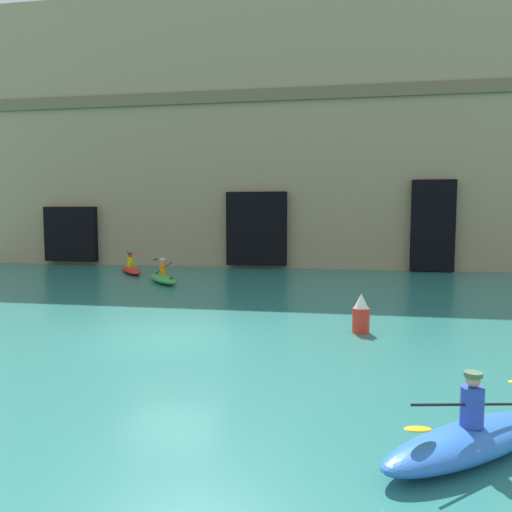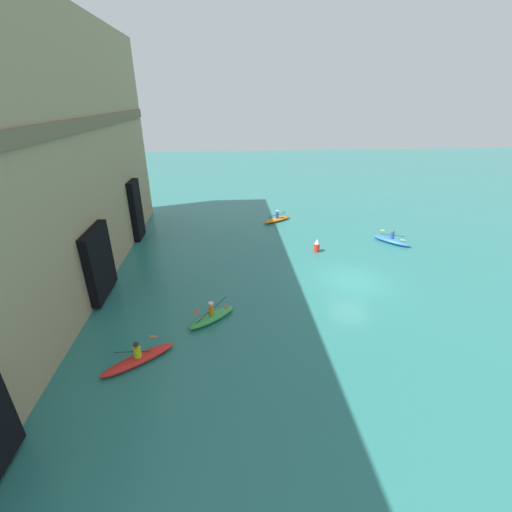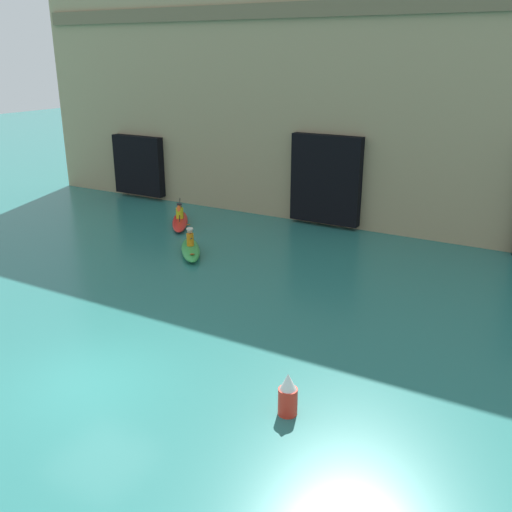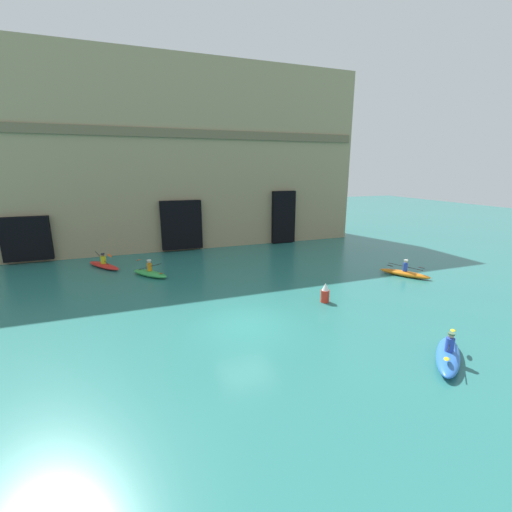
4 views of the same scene
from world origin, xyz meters
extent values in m
plane|color=#28706B|center=(0.00, 0.00, 0.00)|extent=(120.00, 120.00, 0.00)
cube|color=#9E8966|center=(-0.83, 18.97, 7.84)|extent=(34.18, 6.09, 15.67)
cube|color=brown|center=(-0.83, 15.87, 9.67)|extent=(33.49, 0.24, 0.68)
cube|color=black|center=(-11.86, 15.77, 1.87)|extent=(3.26, 0.70, 3.29)
cube|color=black|center=(-0.44, 15.77, 2.26)|extent=(3.42, 0.70, 4.15)
cube|color=black|center=(9.10, 15.77, 2.48)|extent=(2.23, 0.70, 4.85)
ellipsoid|color=blue|center=(6.07, -5.43, 0.21)|extent=(2.92, 2.64, 0.42)
cylinder|color=#2D47B7|center=(6.07, -5.43, 0.68)|extent=(0.30, 0.30, 0.52)
sphere|color=tan|center=(6.07, -5.43, 1.03)|extent=(0.19, 0.19, 0.19)
cylinder|color=#4C6B4C|center=(6.07, -5.43, 1.11)|extent=(0.24, 0.24, 0.06)
cylinder|color=black|center=(6.07, -5.43, 0.70)|extent=(1.72, 1.25, 0.38)
ellipsoid|color=yellow|center=(5.32, -5.97, 0.55)|extent=(0.46, 0.40, 0.12)
ellipsoid|color=green|center=(-3.59, 9.12, 0.19)|extent=(2.42, 2.76, 0.38)
cylinder|color=orange|center=(-3.59, 9.12, 0.64)|extent=(0.29, 0.29, 0.51)
sphere|color=tan|center=(-3.59, 9.12, 1.01)|extent=(0.22, 0.22, 0.22)
cylinder|color=silver|center=(-3.59, 9.12, 1.10)|extent=(0.28, 0.28, 0.06)
cylinder|color=black|center=(-3.59, 9.12, 0.67)|extent=(1.43, 1.68, 0.76)
ellipsoid|color=#D84C19|center=(-2.97, 8.38, 0.34)|extent=(0.42, 0.45, 0.19)
ellipsoid|color=#D84C19|center=(-4.22, 9.86, 0.99)|extent=(0.42, 0.45, 0.19)
ellipsoid|color=red|center=(-6.57, 12.36, 0.17)|extent=(2.56, 3.26, 0.33)
cylinder|color=gold|center=(-6.57, 12.36, 0.59)|extent=(0.35, 0.35, 0.51)
sphere|color=brown|center=(-6.57, 12.36, 0.95)|extent=(0.21, 0.21, 0.21)
cylinder|color=#232328|center=(-6.57, 12.36, 1.03)|extent=(0.26, 0.26, 0.06)
cylinder|color=black|center=(-6.57, 12.36, 0.62)|extent=(1.13, 1.58, 0.98)
ellipsoid|color=#D84C19|center=(-7.05, 13.05, 0.19)|extent=(0.39, 0.44, 0.24)
ellipsoid|color=#D84C19|center=(-6.08, 11.68, 1.04)|extent=(0.39, 0.44, 0.24)
cylinder|color=red|center=(4.88, 1.21, 0.33)|extent=(0.45, 0.45, 0.66)
cone|color=white|center=(4.88, 1.21, 0.86)|extent=(0.39, 0.39, 0.40)
camera|label=1|loc=(4.36, -12.13, 3.21)|focal=35.00mm
camera|label=2|loc=(-19.14, 8.03, 11.09)|focal=24.00mm
camera|label=3|loc=(9.79, -8.87, 7.87)|focal=40.00mm
camera|label=4|loc=(-4.54, -13.56, 6.94)|focal=24.00mm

